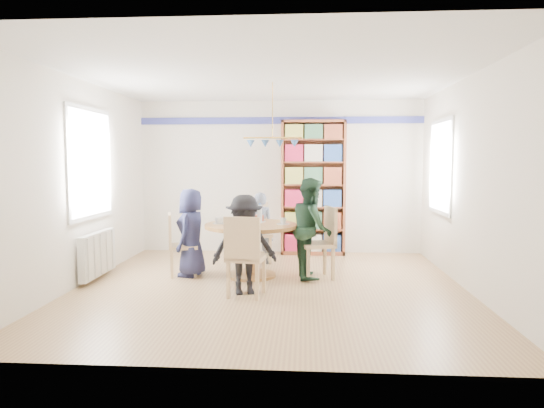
# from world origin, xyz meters

# --- Properties ---
(ground) EXTENTS (5.00, 5.00, 0.00)m
(ground) POSITION_xyz_m (0.00, 0.00, 0.00)
(ground) COLOR tan
(room_shell) EXTENTS (5.00, 5.00, 5.00)m
(room_shell) POSITION_xyz_m (-0.26, 0.87, 1.65)
(room_shell) COLOR white
(room_shell) RESTS_ON ground
(radiator) EXTENTS (0.12, 1.00, 0.60)m
(radiator) POSITION_xyz_m (-2.42, 0.30, 0.35)
(radiator) COLOR silver
(radiator) RESTS_ON ground
(dining_table) EXTENTS (1.30, 1.30, 0.75)m
(dining_table) POSITION_xyz_m (-0.31, 0.58, 0.56)
(dining_table) COLOR olive
(dining_table) RESTS_ON ground
(chair_left) EXTENTS (0.49, 0.49, 0.89)m
(chair_left) POSITION_xyz_m (-1.36, 0.55, 0.49)
(chair_left) COLOR #D5B683
(chair_left) RESTS_ON ground
(chair_right) EXTENTS (0.55, 0.55, 1.00)m
(chair_right) POSITION_xyz_m (0.70, 0.57, 0.55)
(chair_right) COLOR #D5B683
(chair_right) RESTS_ON ground
(chair_far) EXTENTS (0.53, 0.53, 0.96)m
(chair_far) POSITION_xyz_m (-0.33, 1.61, 0.53)
(chair_far) COLOR #D5B683
(chair_far) RESTS_ON ground
(chair_near) EXTENTS (0.49, 0.49, 0.98)m
(chair_near) POSITION_xyz_m (-0.27, -0.49, 0.54)
(chair_near) COLOR #D5B683
(chair_near) RESTS_ON ground
(person_left) EXTENTS (0.49, 0.67, 1.25)m
(person_left) POSITION_xyz_m (-1.16, 0.57, 0.62)
(person_left) COLOR #1B1D3C
(person_left) RESTS_ON ground
(person_right) EXTENTS (0.60, 0.73, 1.40)m
(person_right) POSITION_xyz_m (0.54, 0.58, 0.70)
(person_right) COLOR black
(person_right) RESTS_ON ground
(person_far) EXTENTS (0.43, 0.30, 1.14)m
(person_far) POSITION_xyz_m (-0.26, 1.47, 0.57)
(person_far) COLOR gray
(person_far) RESTS_ON ground
(person_near) EXTENTS (0.89, 0.66, 1.22)m
(person_near) POSITION_xyz_m (-0.29, -0.32, 0.61)
(person_near) COLOR black
(person_near) RESTS_ON ground
(bookshelf) EXTENTS (1.11, 0.33, 2.34)m
(bookshelf) POSITION_xyz_m (0.59, 2.34, 1.15)
(bookshelf) COLOR brown
(bookshelf) RESTS_ON ground
(tableware) EXTENTS (1.09, 1.09, 0.29)m
(tableware) POSITION_xyz_m (-0.33, 0.61, 0.81)
(tableware) COLOR white
(tableware) RESTS_ON dining_table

